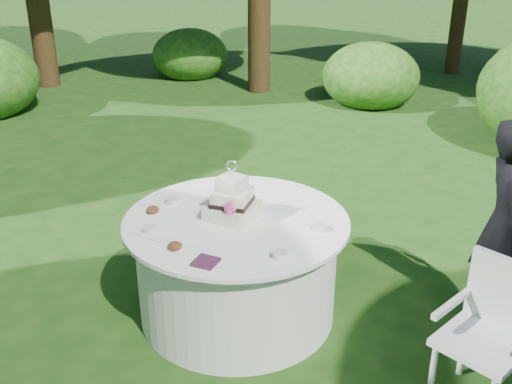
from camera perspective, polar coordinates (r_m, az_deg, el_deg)
ground at (r=4.51m, az=-1.77°, el=-11.35°), size 80.00×80.00×0.00m
napkins at (r=3.60m, az=-4.82°, el=-6.65°), size 0.14×0.14×0.02m
feather_plume at (r=3.88m, az=-8.91°, el=-4.50°), size 0.48×0.07×0.01m
guest at (r=4.42m, az=22.59°, el=-2.88°), size 0.51×0.63×1.50m
table at (r=4.30m, az=-1.83°, el=-7.12°), size 1.56×1.56×0.77m
cake at (r=4.09m, az=-2.28°, el=-1.00°), size 0.34×0.34×0.42m
chair at (r=3.76m, az=21.49°, el=-11.71°), size 0.58×0.58×0.90m
votives at (r=4.09m, az=-2.69°, el=-2.44°), size 1.21×0.98×0.04m
petal_cups at (r=4.00m, az=-8.83°, el=-3.28°), size 0.51×0.47×0.05m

